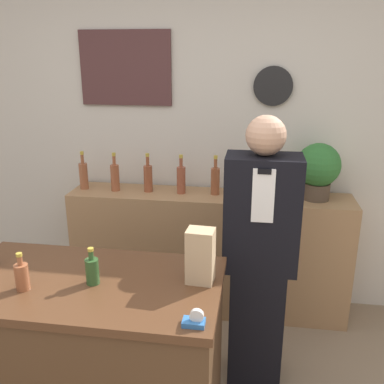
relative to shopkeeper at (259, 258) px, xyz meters
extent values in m
cube|color=beige|center=(-0.55, 0.98, 0.53)|extent=(5.20, 0.06, 2.70)
cube|color=#492A2A|center=(-1.04, 0.94, 1.03)|extent=(0.70, 0.02, 0.54)
cylinder|color=black|center=(0.05, 0.93, 0.91)|extent=(0.28, 0.03, 0.28)
cube|color=#9E754C|center=(-0.38, 0.73, -0.35)|extent=(2.11, 0.37, 0.95)
cube|color=#4C331E|center=(-0.82, -0.57, -0.38)|extent=(1.25, 0.66, 0.89)
cube|color=#4E2F1B|center=(-0.82, -0.57, 0.09)|extent=(1.28, 0.69, 0.04)
cube|color=black|center=(0.00, 0.00, -0.44)|extent=(0.32, 0.25, 0.77)
cube|color=black|center=(0.00, 0.00, 0.28)|extent=(0.42, 0.25, 0.67)
cube|color=white|center=(0.00, -0.13, 0.42)|extent=(0.12, 0.01, 0.29)
cube|color=black|center=(0.00, -0.13, 0.56)|extent=(0.07, 0.01, 0.03)
sphere|color=tan|center=(0.00, 0.00, 0.72)|extent=(0.22, 0.22, 0.22)
cylinder|color=#4C3D2D|center=(0.39, 0.75, 0.19)|extent=(0.19, 0.19, 0.12)
sphere|color=#2D6B2D|center=(0.39, 0.75, 0.38)|extent=(0.31, 0.31, 0.31)
cube|color=tan|center=(-0.28, -0.50, 0.24)|extent=(0.13, 0.11, 0.26)
cube|color=#2D66A8|center=(-0.26, -0.84, 0.12)|extent=(0.09, 0.06, 0.02)
cylinder|color=silver|center=(-0.25, -0.84, 0.15)|extent=(0.06, 0.02, 0.06)
cylinder|color=brown|center=(-1.07, -0.69, 0.17)|extent=(0.06, 0.06, 0.12)
cylinder|color=brown|center=(-1.07, -0.69, 0.25)|extent=(0.02, 0.02, 0.04)
cylinder|color=#B29933|center=(-1.07, -0.69, 0.28)|extent=(0.03, 0.03, 0.01)
cylinder|color=#2C4F25|center=(-0.77, -0.59, 0.17)|extent=(0.06, 0.06, 0.12)
cylinder|color=#2C4F25|center=(-0.77, -0.59, 0.25)|extent=(0.02, 0.02, 0.04)
cylinder|color=#B29933|center=(-0.77, -0.59, 0.28)|extent=(0.03, 0.03, 0.01)
cylinder|color=brown|center=(-1.35, 0.74, 0.23)|extent=(0.07, 0.07, 0.20)
cylinder|color=brown|center=(-1.35, 0.74, 0.37)|extent=(0.03, 0.03, 0.07)
cylinder|color=#B29933|center=(-1.35, 0.74, 0.41)|extent=(0.03, 0.03, 0.02)
cylinder|color=brown|center=(-1.10, 0.73, 0.23)|extent=(0.07, 0.07, 0.20)
cylinder|color=brown|center=(-1.10, 0.73, 0.37)|extent=(0.03, 0.03, 0.07)
cylinder|color=#B29933|center=(-1.10, 0.73, 0.41)|extent=(0.03, 0.03, 0.02)
cylinder|color=brown|center=(-0.85, 0.74, 0.23)|extent=(0.07, 0.07, 0.20)
cylinder|color=brown|center=(-0.85, 0.74, 0.37)|extent=(0.03, 0.03, 0.07)
cylinder|color=#B29933|center=(-0.85, 0.74, 0.41)|extent=(0.03, 0.03, 0.02)
cylinder|color=brown|center=(-0.59, 0.74, 0.23)|extent=(0.07, 0.07, 0.20)
cylinder|color=brown|center=(-0.59, 0.74, 0.37)|extent=(0.03, 0.03, 0.07)
cylinder|color=#B29933|center=(-0.59, 0.74, 0.41)|extent=(0.03, 0.03, 0.02)
cylinder|color=brown|center=(-0.34, 0.75, 0.23)|extent=(0.07, 0.07, 0.20)
cylinder|color=brown|center=(-0.34, 0.75, 0.37)|extent=(0.03, 0.03, 0.07)
cylinder|color=#B29933|center=(-0.34, 0.75, 0.41)|extent=(0.03, 0.03, 0.02)
cylinder|color=brown|center=(-0.08, 0.73, 0.23)|extent=(0.07, 0.07, 0.20)
cylinder|color=brown|center=(-0.08, 0.73, 0.37)|extent=(0.03, 0.03, 0.07)
cylinder|color=#B29933|center=(-0.08, 0.73, 0.41)|extent=(0.03, 0.03, 0.02)
cylinder|color=brown|center=(0.17, 0.74, 0.23)|extent=(0.07, 0.07, 0.20)
cylinder|color=brown|center=(0.17, 0.74, 0.37)|extent=(0.03, 0.03, 0.07)
cylinder|color=#B29933|center=(0.17, 0.74, 0.41)|extent=(0.03, 0.03, 0.02)
camera|label=1|loc=(-0.05, -2.27, 1.14)|focal=40.00mm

